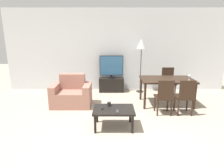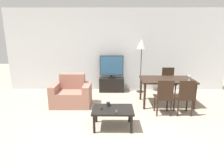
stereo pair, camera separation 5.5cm
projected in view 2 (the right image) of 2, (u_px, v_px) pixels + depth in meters
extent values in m
plane|color=tan|center=(119.00, 142.00, 3.65)|extent=(18.00, 18.00, 0.00)
cube|color=silver|center=(117.00, 50.00, 6.67)|extent=(7.37, 0.06, 2.70)
cube|color=#9E6B5B|center=(71.00, 98.00, 5.42)|extent=(0.69, 0.70, 0.42)
cube|color=#9E6B5B|center=(72.00, 81.00, 5.55)|extent=(0.69, 0.20, 0.42)
cube|color=#9E6B5B|center=(55.00, 95.00, 5.40)|extent=(0.18, 0.70, 0.60)
cube|color=#9E6B5B|center=(87.00, 95.00, 5.39)|extent=(0.18, 0.70, 0.60)
cube|color=black|center=(112.00, 85.00, 6.71)|extent=(0.82, 0.38, 0.47)
cylinder|color=black|center=(112.00, 77.00, 6.64)|extent=(0.27, 0.27, 0.03)
cylinder|color=black|center=(112.00, 76.00, 6.63)|extent=(0.04, 0.04, 0.05)
cube|color=black|center=(112.00, 66.00, 6.54)|extent=(0.77, 0.04, 0.66)
cube|color=#2D5B84|center=(112.00, 66.00, 6.52)|extent=(0.74, 0.01, 0.62)
cube|color=black|center=(113.00, 110.00, 4.13)|extent=(0.85, 0.61, 0.04)
cylinder|color=black|center=(94.00, 124.00, 3.95)|extent=(0.05, 0.05, 0.38)
cylinder|color=black|center=(131.00, 124.00, 3.94)|extent=(0.05, 0.05, 0.38)
cylinder|color=black|center=(96.00, 114.00, 4.43)|extent=(0.05, 0.05, 0.38)
cylinder|color=black|center=(130.00, 114.00, 4.42)|extent=(0.05, 0.05, 0.38)
cube|color=black|center=(167.00, 80.00, 5.40)|extent=(1.41, 0.87, 0.04)
cylinder|color=black|center=(145.00, 97.00, 5.14)|extent=(0.06, 0.06, 0.68)
cylinder|color=black|center=(195.00, 97.00, 5.13)|extent=(0.06, 0.06, 0.68)
cylinder|color=black|center=(141.00, 89.00, 5.86)|extent=(0.06, 0.06, 0.68)
cylinder|color=black|center=(185.00, 89.00, 5.85)|extent=(0.06, 0.06, 0.68)
cube|color=black|center=(163.00, 97.00, 4.83)|extent=(0.40, 0.40, 0.04)
cylinder|color=black|center=(154.00, 103.00, 5.05)|extent=(0.04, 0.04, 0.40)
cylinder|color=black|center=(167.00, 103.00, 5.04)|extent=(0.04, 0.04, 0.40)
cylinder|color=black|center=(157.00, 108.00, 4.73)|extent=(0.04, 0.04, 0.40)
cylinder|color=black|center=(171.00, 108.00, 4.73)|extent=(0.04, 0.04, 0.40)
cube|color=black|center=(166.00, 90.00, 4.60)|extent=(0.37, 0.04, 0.44)
cube|color=black|center=(169.00, 83.00, 6.11)|extent=(0.40, 0.40, 0.04)
cylinder|color=black|center=(164.00, 92.00, 6.02)|extent=(0.04, 0.04, 0.40)
cylinder|color=black|center=(175.00, 92.00, 6.01)|extent=(0.04, 0.04, 0.40)
cylinder|color=black|center=(162.00, 89.00, 6.33)|extent=(0.04, 0.04, 0.40)
cylinder|color=black|center=(172.00, 89.00, 6.33)|extent=(0.04, 0.04, 0.40)
cube|color=black|center=(168.00, 75.00, 6.23)|extent=(0.37, 0.04, 0.44)
cube|color=black|center=(183.00, 97.00, 4.83)|extent=(0.40, 0.40, 0.04)
cylinder|color=black|center=(174.00, 104.00, 5.04)|extent=(0.04, 0.04, 0.40)
cylinder|color=black|center=(187.00, 104.00, 5.04)|extent=(0.04, 0.04, 0.40)
cylinder|color=black|center=(178.00, 108.00, 4.73)|extent=(0.04, 0.04, 0.40)
cylinder|color=black|center=(192.00, 108.00, 4.73)|extent=(0.04, 0.04, 0.40)
cube|color=black|center=(187.00, 90.00, 4.59)|extent=(0.37, 0.04, 0.44)
cylinder|color=black|center=(140.00, 91.00, 6.71)|extent=(0.24, 0.24, 0.02)
cylinder|color=black|center=(141.00, 70.00, 6.52)|extent=(0.02, 0.02, 1.41)
cone|color=beige|center=(142.00, 44.00, 6.30)|extent=(0.31, 0.31, 0.31)
cube|color=#38383D|center=(116.00, 112.00, 3.95)|extent=(0.04, 0.15, 0.02)
cube|color=black|center=(102.00, 108.00, 4.15)|extent=(0.04, 0.15, 0.02)
cylinder|color=black|center=(108.00, 104.00, 4.27)|extent=(0.08, 0.08, 0.09)
cylinder|color=silver|center=(189.00, 80.00, 5.24)|extent=(0.06, 0.06, 0.01)
cylinder|color=silver|center=(189.00, 79.00, 5.23)|extent=(0.01, 0.01, 0.07)
sphere|color=silver|center=(189.00, 76.00, 5.22)|extent=(0.07, 0.07, 0.07)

